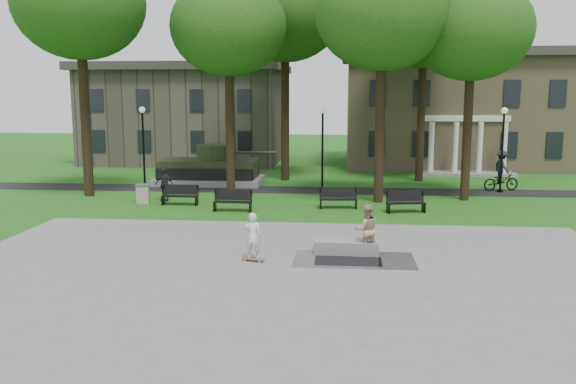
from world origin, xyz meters
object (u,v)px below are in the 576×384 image
at_px(skateboarder, 253,236).
at_px(friend_watching, 367,230).
at_px(concrete_block, 347,246).
at_px(park_bench_0, 180,194).
at_px(trash_bin, 143,194).
at_px(cyclist, 501,174).

relative_size(skateboarder, friend_watching, 0.91).
xyz_separation_m(concrete_block, park_bench_0, (-8.21, 8.58, 0.28)).
xyz_separation_m(concrete_block, friend_watching, (0.67, -0.21, 0.65)).
height_order(concrete_block, trash_bin, trash_bin).
height_order(cyclist, park_bench_0, cyclist).
relative_size(skateboarder, park_bench_0, 0.88).
bearing_deg(park_bench_0, cyclist, 20.40).
xyz_separation_m(skateboarder, park_bench_0, (-5.11, 9.79, -0.29)).
xyz_separation_m(concrete_block, cyclist, (8.81, 14.65, 0.70)).
bearing_deg(friend_watching, skateboarder, 2.30).
distance_m(friend_watching, cyclist, 16.94).
bearing_deg(concrete_block, skateboarder, -158.85).
distance_m(cyclist, park_bench_0, 18.07).
xyz_separation_m(friend_watching, park_bench_0, (-8.88, 8.79, -0.37)).
relative_size(cyclist, trash_bin, 2.40).
bearing_deg(cyclist, trash_bin, 89.06).
relative_size(skateboarder, trash_bin, 1.66).
relative_size(skateboarder, cyclist, 0.69).
bearing_deg(park_bench_0, trash_bin, 172.34).
relative_size(concrete_block, friend_watching, 1.26).
height_order(skateboarder, park_bench_0, skateboarder).
distance_m(friend_watching, trash_bin, 14.19).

